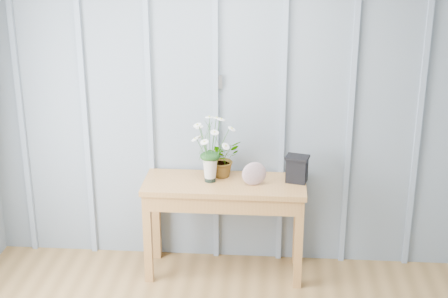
# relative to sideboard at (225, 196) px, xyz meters

# --- Properties ---
(room_shell) EXTENTS (4.00, 4.50, 2.50)m
(room_shell) POSITION_rel_sideboard_xyz_m (0.16, -1.08, 1.35)
(room_shell) COLOR gray
(room_shell) RESTS_ON ground
(sideboard) EXTENTS (1.20, 0.45, 0.75)m
(sideboard) POSITION_rel_sideboard_xyz_m (0.00, 0.00, 0.00)
(sideboard) COLOR #A36F38
(sideboard) RESTS_ON ground
(daisy_vase) EXTENTS (0.36, 0.27, 0.51)m
(daisy_vase) POSITION_rel_sideboard_xyz_m (-0.11, 0.01, 0.43)
(daisy_vase) COLOR black
(daisy_vase) RESTS_ON sideboard
(spider_plant) EXTENTS (0.33, 0.33, 0.28)m
(spider_plant) POSITION_rel_sideboard_xyz_m (-0.03, 0.12, 0.25)
(spider_plant) COLOR #123814
(spider_plant) RESTS_ON sideboard
(felt_disc_vessel) EXTENTS (0.19, 0.09, 0.18)m
(felt_disc_vessel) POSITION_rel_sideboard_xyz_m (0.22, -0.04, 0.20)
(felt_disc_vessel) COLOR #7C4B5E
(felt_disc_vessel) RESTS_ON sideboard
(carved_box) EXTENTS (0.19, 0.16, 0.20)m
(carved_box) POSITION_rel_sideboard_xyz_m (0.53, 0.05, 0.22)
(carved_box) COLOR black
(carved_box) RESTS_ON sideboard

